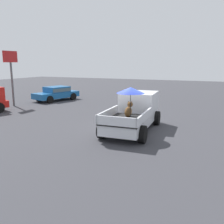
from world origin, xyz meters
The scene contains 4 objects.
ground_plane centered at (0.00, 0.00, 0.00)m, with size 80.00×80.00×0.00m, color #38383D.
pickup_truck_main centered at (0.44, 0.02, 0.98)m, with size 5.16×2.52×2.38m.
parked_sedan_near centered at (7.06, 10.18, 0.74)m, with size 4.62×2.89×1.33m.
motel_sign centered at (3.11, 11.57, 3.18)m, with size 1.40×0.16×4.47m.
Camera 1 is at (-11.72, -4.15, 3.51)m, focal length 38.97 mm.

